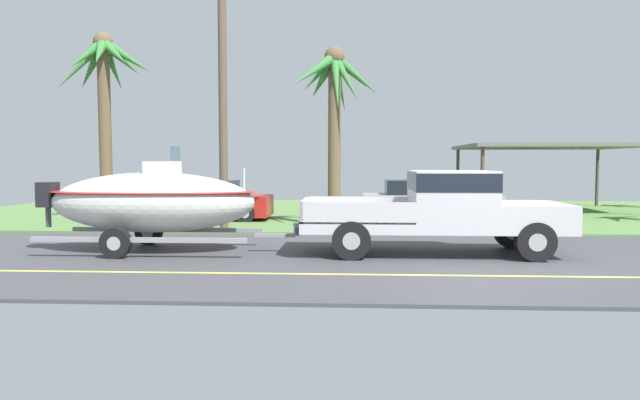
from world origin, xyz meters
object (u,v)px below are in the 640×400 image
Objects in this scene: pickup_truck_towing at (449,207)px; carport_awning at (546,148)px; palm_tree_far_left at (105,78)px; boat_on_trailer at (152,202)px; utility_pole at (223,86)px; palm_tree_far_right at (335,95)px; parked_sedan_far at (204,201)px; parked_sedan_near at (429,200)px.

carport_awning is at bearing 63.63° from pickup_truck_towing.
boat_on_trailer is at bearing -59.46° from palm_tree_far_left.
palm_tree_far_left is (-3.60, 6.11, 3.62)m from boat_on_trailer.
pickup_truck_towing is at bearing -32.63° from utility_pole.
palm_tree_far_right reaches higher than pickup_truck_towing.
boat_on_trailer reaches higher than parked_sedan_far.
utility_pole is (4.42, -2.41, -0.61)m from palm_tree_far_left.
palm_tree_far_left is at bearing -164.97° from parked_sedan_far.
parked_sedan_near is 5.50m from palm_tree_far_right.
pickup_truck_towing is 12.89m from carport_awning.
utility_pole reaches higher than boat_on_trailer.
palm_tree_far_right is 3.38m from utility_pole.
boat_on_trailer is 1.31× the size of parked_sedan_far.
palm_tree_far_left is 0.78× the size of utility_pole.
parked_sedan_far is at bearing 15.03° from palm_tree_far_left.
parked_sedan_near is 1.08× the size of parked_sedan_far.
parked_sedan_far is at bearing 113.34° from utility_pole.
parked_sedan_far is at bearing -160.51° from carport_awning.
parked_sedan_far is (-7.17, 6.92, -0.35)m from pickup_truck_towing.
pickup_truck_towing is 1.33× the size of parked_sedan_far.
boat_on_trailer is at bearing -128.33° from palm_tree_far_right.
palm_tree_far_left reaches higher than parked_sedan_far.
boat_on_trailer is 4.84m from utility_pole.
pickup_truck_towing is at bearing -116.37° from carport_awning.
palm_tree_far_left reaches higher than palm_tree_far_right.
carport_awning is 16.89m from palm_tree_far_left.
palm_tree_far_right is (-3.21, -2.95, 3.35)m from parked_sedan_near.
boat_on_trailer is 6.99m from palm_tree_far_right.
parked_sedan_far is at bearing -172.49° from parked_sedan_near.
parked_sedan_near is 11.64m from palm_tree_far_left.
parked_sedan_near is at bearing 47.98° from boat_on_trailer.
utility_pole is (-6.34, -4.24, 3.46)m from parked_sedan_near.
carport_awning is at bearing 37.88° from palm_tree_far_right.
palm_tree_far_right reaches higher than boat_on_trailer.
pickup_truck_towing is at bearing 0.00° from boat_on_trailer.
utility_pole is at bearing -28.60° from palm_tree_far_left.
pickup_truck_towing is 1.24× the size of parked_sedan_near.
boat_on_trailer is 10.69m from parked_sedan_near.
palm_tree_far_right is at bearing 22.34° from utility_pole.
utility_pole is at bearing 77.60° from boat_on_trailer.
parked_sedan_near is 0.87× the size of palm_tree_far_right.
pickup_truck_towing is 7.96m from parked_sedan_near.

